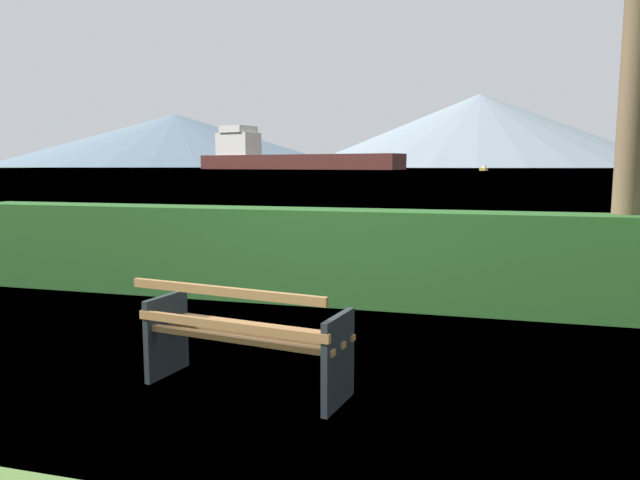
# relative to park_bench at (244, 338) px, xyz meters

# --- Properties ---
(ground_plane) EXTENTS (1400.00, 1400.00, 0.00)m
(ground_plane) POSITION_rel_park_bench_xyz_m (0.01, 0.06, -0.42)
(ground_plane) COLOR #4C6B33
(water_surface) EXTENTS (620.00, 620.00, 0.00)m
(water_surface) POSITION_rel_park_bench_xyz_m (0.01, 308.55, -0.42)
(water_surface) COLOR slate
(water_surface) RESTS_ON ground_plane
(park_bench) EXTENTS (1.69, 0.82, 0.87)m
(park_bench) POSITION_rel_park_bench_xyz_m (0.00, 0.00, 0.00)
(park_bench) COLOR olive
(park_bench) RESTS_ON ground_plane
(hedge_row) EXTENTS (10.54, 0.63, 1.19)m
(hedge_row) POSITION_rel_park_bench_xyz_m (0.01, 3.04, 0.17)
(hedge_row) COLOR #285B23
(hedge_row) RESTS_ON ground_plane
(cargo_ship_large) EXTENTS (94.74, 40.44, 18.82)m
(cargo_ship_large) POSITION_rel_park_bench_xyz_m (-79.84, 232.68, 4.84)
(cargo_ship_large) COLOR #471E19
(cargo_ship_large) RESTS_ON water_surface
(sailboat_mid) EXTENTS (2.65, 5.35, 1.55)m
(sailboat_mid) POSITION_rel_park_bench_xyz_m (2.93, 189.00, 0.14)
(sailboat_mid) COLOR gold
(sailboat_mid) RESTS_ON water_surface
(distant_hills) EXTENTS (804.06, 363.42, 63.95)m
(distant_hills) POSITION_rel_park_bench_xyz_m (-103.40, 554.86, 27.97)
(distant_hills) COLOR slate
(distant_hills) RESTS_ON ground_plane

